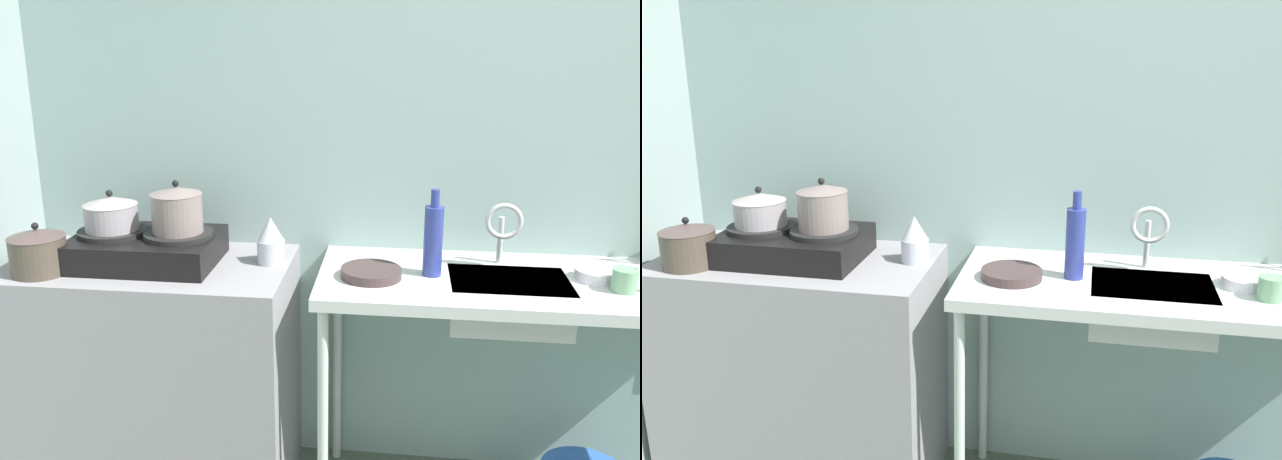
# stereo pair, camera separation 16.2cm
# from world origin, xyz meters

# --- Properties ---
(wall_back) EXTENTS (5.09, 0.10, 2.72)m
(wall_back) POSITION_xyz_m (0.00, 1.64, 1.36)
(wall_back) COLOR #8BA5A0
(wall_back) RESTS_ON ground
(counter_concrete) EXTENTS (1.01, 0.56, 0.91)m
(counter_concrete) POSITION_xyz_m (-1.60, 1.32, 0.46)
(counter_concrete) COLOR gray
(counter_concrete) RESTS_ON ground
(counter_sink) EXTENTS (1.56, 0.56, 0.91)m
(counter_sink) POSITION_xyz_m (-0.20, 1.32, 0.84)
(counter_sink) COLOR beige
(counter_sink) RESTS_ON ground
(stove) EXTENTS (0.51, 0.36, 0.12)m
(stove) POSITION_xyz_m (-1.61, 1.32, 0.97)
(stove) COLOR black
(stove) RESTS_ON counter_concrete
(pot_on_left_burner) EXTENTS (0.19, 0.19, 0.14)m
(pot_on_left_burner) POSITION_xyz_m (-1.73, 1.32, 1.09)
(pot_on_left_burner) COLOR gray
(pot_on_left_burner) RESTS_ON stove
(pot_on_right_burner) EXTENTS (0.18, 0.18, 0.19)m
(pot_on_right_burner) POSITION_xyz_m (-1.48, 1.32, 1.11)
(pot_on_right_burner) COLOR slate
(pot_on_right_burner) RESTS_ON stove
(pot_beside_stove) EXTENTS (0.19, 0.19, 0.18)m
(pot_beside_stove) POSITION_xyz_m (-1.93, 1.17, 0.99)
(pot_beside_stove) COLOR #4A4034
(pot_beside_stove) RESTS_ON counter_concrete
(percolator) EXTENTS (0.10, 0.10, 0.17)m
(percolator) POSITION_xyz_m (-1.16, 1.37, 1.00)
(percolator) COLOR silver
(percolator) RESTS_ON counter_concrete
(sink_basin) EXTENTS (0.39, 0.28, 0.16)m
(sink_basin) POSITION_xyz_m (-0.34, 1.30, 0.83)
(sink_basin) COLOR beige
(sink_basin) RESTS_ON counter_sink
(faucet) EXTENTS (0.13, 0.07, 0.23)m
(faucet) POSITION_xyz_m (-0.35, 1.43, 1.07)
(faucet) COLOR beige
(faucet) RESTS_ON counter_sink
(frying_pan) EXTENTS (0.21, 0.21, 0.03)m
(frying_pan) POSITION_xyz_m (-0.80, 1.27, 0.93)
(frying_pan) COLOR #3F3030
(frying_pan) RESTS_ON counter_sink
(cup_by_rack) EXTENTS (0.08, 0.08, 0.07)m
(cup_by_rack) POSITION_xyz_m (0.01, 1.24, 0.95)
(cup_by_rack) COLOR #6F9F77
(cup_by_rack) RESTS_ON counter_sink
(small_bowl_on_drainboard) EXTENTS (0.14, 0.14, 0.04)m
(small_bowl_on_drainboard) POSITION_xyz_m (-0.05, 1.34, 0.93)
(small_bowl_on_drainboard) COLOR silver
(small_bowl_on_drainboard) RESTS_ON counter_sink
(bottle_by_sink) EXTENTS (0.06, 0.06, 0.30)m
(bottle_by_sink) POSITION_xyz_m (-0.60, 1.31, 1.04)
(bottle_by_sink) COLOR navy
(bottle_by_sink) RESTS_ON counter_sink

